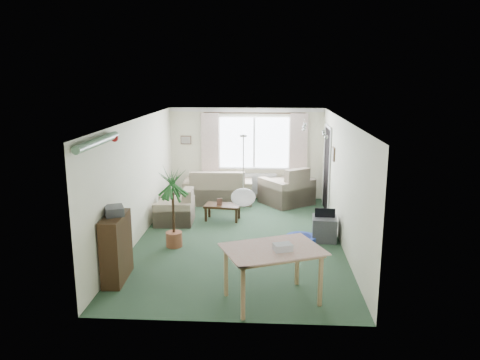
# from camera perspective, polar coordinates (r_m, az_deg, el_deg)

# --- Properties ---
(ground) EXTENTS (6.50, 6.50, 0.00)m
(ground) POSITION_cam_1_polar(r_m,az_deg,el_deg) (9.49, -0.11, -7.19)
(ground) COLOR #29452F
(window) EXTENTS (1.80, 0.03, 1.30)m
(window) POSITION_cam_1_polar(r_m,az_deg,el_deg) (12.26, 1.74, 4.60)
(window) COLOR white
(curtain_rod) EXTENTS (2.60, 0.03, 0.03)m
(curtain_rod) POSITION_cam_1_polar(r_m,az_deg,el_deg) (12.10, 1.75, 8.16)
(curtain_rod) COLOR black
(curtain_left) EXTENTS (0.45, 0.08, 2.00)m
(curtain_left) POSITION_cam_1_polar(r_m,az_deg,el_deg) (12.28, -3.66, 3.51)
(curtain_left) COLOR beige
(curtain_right) EXTENTS (0.45, 0.08, 2.00)m
(curtain_right) POSITION_cam_1_polar(r_m,az_deg,el_deg) (12.22, 7.13, 3.39)
(curtain_right) COLOR beige
(radiator) EXTENTS (1.20, 0.10, 0.55)m
(radiator) POSITION_cam_1_polar(r_m,az_deg,el_deg) (12.43, 1.70, -0.46)
(radiator) COLOR white
(doorway) EXTENTS (0.03, 0.95, 2.00)m
(doorway) POSITION_cam_1_polar(r_m,az_deg,el_deg) (11.42, 10.56, 1.23)
(doorway) COLOR black
(pendant_lamp) EXTENTS (0.36, 0.36, 0.36)m
(pendant_lamp) POSITION_cam_1_polar(r_m,az_deg,el_deg) (6.84, 0.40, -2.11)
(pendant_lamp) COLOR white
(tinsel_garland) EXTENTS (1.60, 1.60, 0.12)m
(tinsel_garland) POSITION_cam_1_polar(r_m,az_deg,el_deg) (7.11, -16.97, 4.48)
(tinsel_garland) COLOR #196626
(bauble_cluster_a) EXTENTS (0.20, 0.20, 0.20)m
(bauble_cluster_a) POSITION_cam_1_polar(r_m,az_deg,el_deg) (9.89, 7.80, 6.73)
(bauble_cluster_a) COLOR silver
(bauble_cluster_b) EXTENTS (0.20, 0.20, 0.20)m
(bauble_cluster_b) POSITION_cam_1_polar(r_m,az_deg,el_deg) (8.73, 10.37, 5.86)
(bauble_cluster_b) COLOR silver
(wall_picture_back) EXTENTS (0.28, 0.03, 0.22)m
(wall_picture_back) POSITION_cam_1_polar(r_m,az_deg,el_deg) (12.44, -6.61, 4.87)
(wall_picture_back) COLOR brown
(wall_picture_right) EXTENTS (0.03, 0.24, 0.30)m
(wall_picture_right) POSITION_cam_1_polar(r_m,az_deg,el_deg) (10.34, 11.33, 3.12)
(wall_picture_right) COLOR brown
(sofa) EXTENTS (1.78, 1.01, 0.87)m
(sofa) POSITION_cam_1_polar(r_m,az_deg,el_deg) (12.05, -2.69, -0.72)
(sofa) COLOR #BBB58D
(sofa) RESTS_ON ground
(armchair_corner) EXTENTS (1.48, 1.47, 0.97)m
(armchair_corner) POSITION_cam_1_polar(r_m,az_deg,el_deg) (11.96, 5.69, -0.62)
(armchair_corner) COLOR #BCA68E
(armchair_corner) RESTS_ON ground
(armchair_left) EXTENTS (0.85, 0.89, 0.77)m
(armchair_left) POSITION_cam_1_polar(r_m,az_deg,el_deg) (10.49, -8.00, -3.15)
(armchair_left) COLOR #BAAF8D
(armchair_left) RESTS_ON ground
(coffee_table) EXTENTS (0.84, 0.53, 0.36)m
(coffee_table) POSITION_cam_1_polar(r_m,az_deg,el_deg) (10.64, -2.13, -3.95)
(coffee_table) COLOR black
(coffee_table) RESTS_ON ground
(photo_frame) EXTENTS (0.12, 0.05, 0.16)m
(photo_frame) POSITION_cam_1_polar(r_m,az_deg,el_deg) (10.53, -2.53, -2.66)
(photo_frame) COLOR brown
(photo_frame) RESTS_ON coffee_table
(bookshelf) EXTENTS (0.33, 0.89, 1.07)m
(bookshelf) POSITION_cam_1_polar(r_m,az_deg,el_deg) (7.78, -14.84, -8.01)
(bookshelf) COLOR black
(bookshelf) RESTS_ON ground
(hifi_box) EXTENTS (0.40, 0.43, 0.14)m
(hifi_box) POSITION_cam_1_polar(r_m,az_deg,el_deg) (7.62, -15.09, -3.64)
(hifi_box) COLOR #353539
(hifi_box) RESTS_ON bookshelf
(houseplant) EXTENTS (0.80, 0.80, 1.55)m
(houseplant) POSITION_cam_1_polar(r_m,az_deg,el_deg) (8.94, -8.16, -3.36)
(houseplant) COLOR #1F5C22
(houseplant) RESTS_ON ground
(dining_table) EXTENTS (1.49, 1.27, 0.79)m
(dining_table) POSITION_cam_1_polar(r_m,az_deg,el_deg) (6.91, 3.94, -11.53)
(dining_table) COLOR tan
(dining_table) RESTS_ON ground
(gift_box) EXTENTS (0.29, 0.25, 0.12)m
(gift_box) POSITION_cam_1_polar(r_m,az_deg,el_deg) (6.67, 5.24, -8.24)
(gift_box) COLOR silver
(gift_box) RESTS_ON dining_table
(tv_cube) EXTENTS (0.51, 0.56, 0.47)m
(tv_cube) POSITION_cam_1_polar(r_m,az_deg,el_deg) (9.51, 10.24, -5.84)
(tv_cube) COLOR #323237
(tv_cube) RESTS_ON ground
(pet_bed) EXTENTS (0.69, 0.69, 0.12)m
(pet_bed) POSITION_cam_1_polar(r_m,az_deg,el_deg) (9.38, 7.44, -7.15)
(pet_bed) COLOR navy
(pet_bed) RESTS_ON ground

